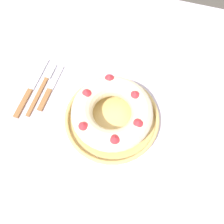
% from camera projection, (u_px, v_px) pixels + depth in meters
% --- Properties ---
extents(ground_plane, '(8.00, 8.00, 0.00)m').
position_uv_depth(ground_plane, '(107.00, 171.00, 1.32)').
color(ground_plane, '#4C4742').
extents(dining_table, '(1.41, 1.24, 0.73)m').
position_uv_depth(dining_table, '(103.00, 137.00, 0.72)').
color(dining_table, silver).
rests_on(dining_table, ground_plane).
extents(serving_dish, '(0.28, 0.28, 0.03)m').
position_uv_depth(serving_dish, '(112.00, 118.00, 0.65)').
color(serving_dish, tan).
rests_on(serving_dish, dining_table).
extents(bundt_cake, '(0.23, 0.23, 0.07)m').
position_uv_depth(bundt_cake, '(112.00, 112.00, 0.61)').
color(bundt_cake, beige).
rests_on(bundt_cake, serving_dish).
extents(fork, '(0.02, 0.20, 0.01)m').
position_uv_depth(fork, '(43.00, 85.00, 0.72)').
color(fork, '#936038').
rests_on(fork, dining_table).
extents(serving_knife, '(0.02, 0.23, 0.01)m').
position_uv_depth(serving_knife, '(30.00, 91.00, 0.71)').
color(serving_knife, '#936038').
rests_on(serving_knife, dining_table).
extents(cake_knife, '(0.02, 0.18, 0.01)m').
position_uv_depth(cake_knife, '(49.00, 90.00, 0.71)').
color(cake_knife, '#936038').
rests_on(cake_knife, dining_table).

